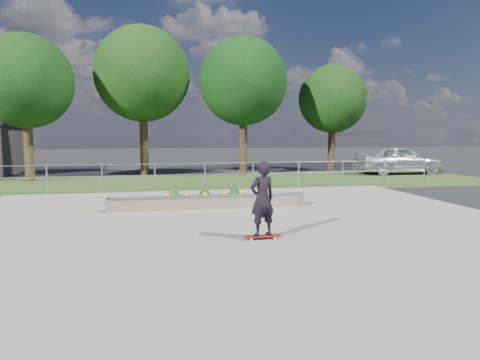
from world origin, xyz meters
The scene contains 12 objects.
ground centered at (0.00, 0.00, 0.00)m, with size 120.00×120.00×0.00m, color black.
grass_verge centered at (0.00, 11.00, 0.01)m, with size 30.00×8.00×0.02m, color #314A1D.
concrete_slab centered at (0.00, 0.00, 0.03)m, with size 15.00×15.00×0.06m, color gray.
fence centered at (0.00, 7.50, 0.77)m, with size 20.06×0.06×1.20m.
tree_far_left centered at (-8.00, 13.00, 4.85)m, with size 4.55×4.55×7.15m.
tree_mid_left centered at (-2.50, 15.00, 5.61)m, with size 5.25×5.25×8.25m.
tree_mid_right centered at (3.00, 14.00, 5.23)m, with size 4.90×4.90×7.70m.
tree_far_right centered at (9.00, 15.50, 4.48)m, with size 4.20×4.20×6.60m.
grind_ledge centered at (-0.44, 3.15, 0.26)m, with size 6.00×0.44×0.43m.
planter_bed centered at (-0.43, 3.95, 0.24)m, with size 3.00×1.20×0.61m.
skateboarder centered at (0.19, -0.90, 0.94)m, with size 0.80×0.54×1.69m.
parked_car centered at (11.89, 12.68, 0.85)m, with size 2.00×4.97×1.69m, color #ACB1B6.
Camera 1 is at (-2.13, -9.68, 2.33)m, focal length 32.00 mm.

